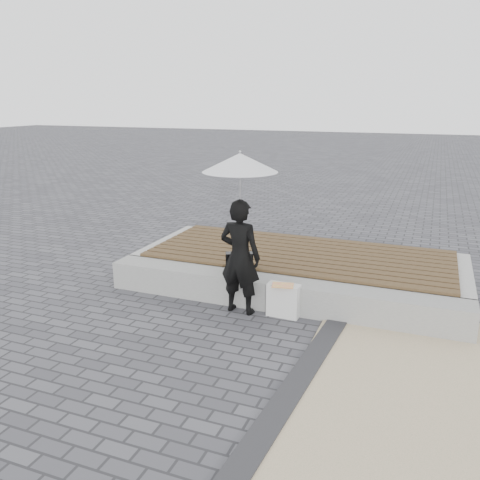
% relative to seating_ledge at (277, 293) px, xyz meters
% --- Properties ---
extents(ground, '(80.00, 80.00, 0.00)m').
position_rel_seating_ledge_xyz_m(ground, '(0.00, -1.60, -0.20)').
color(ground, '#4D4D52').
rests_on(ground, ground).
extents(edging_band, '(0.61, 5.20, 0.04)m').
position_rel_seating_ledge_xyz_m(edging_band, '(0.75, -2.10, -0.18)').
color(edging_band, '#2C2B2E').
rests_on(edging_band, ground).
extents(seating_ledge, '(5.00, 0.45, 0.40)m').
position_rel_seating_ledge_xyz_m(seating_ledge, '(0.00, 0.00, 0.00)').
color(seating_ledge, '#989994').
rests_on(seating_ledge, ground).
extents(timber_platform, '(5.00, 2.00, 0.40)m').
position_rel_seating_ledge_xyz_m(timber_platform, '(0.00, 1.20, 0.00)').
color(timber_platform, '#B0AFAA').
rests_on(timber_platform, ground).
extents(timber_decking, '(4.60, 2.00, 0.04)m').
position_rel_seating_ledge_xyz_m(timber_decking, '(0.00, 1.20, 0.22)').
color(timber_decking, brown).
rests_on(timber_decking, timber_platform).
extents(woman, '(0.59, 0.41, 1.54)m').
position_rel_seating_ledge_xyz_m(woman, '(-0.41, -0.32, 0.57)').
color(woman, black).
rests_on(woman, ground).
extents(parasol, '(0.95, 0.95, 1.22)m').
position_rel_seating_ledge_xyz_m(parasol, '(-0.41, -0.32, 1.80)').
color(parasol, '#B5B5BA').
rests_on(parasol, ground).
extents(handbag, '(0.41, 0.28, 0.27)m').
position_rel_seating_ledge_xyz_m(handbag, '(-0.60, 0.13, 0.34)').
color(handbag, black).
rests_on(handbag, seating_ledge).
extents(canvas_tote, '(0.43, 0.20, 0.45)m').
position_rel_seating_ledge_xyz_m(canvas_tote, '(0.17, -0.25, 0.02)').
color(canvas_tote, silver).
rests_on(canvas_tote, ground).
extents(magazine, '(0.31, 0.25, 0.01)m').
position_rel_seating_ledge_xyz_m(magazine, '(0.17, -0.30, 0.25)').
color(magazine, '#DD3D5A').
rests_on(magazine, canvas_tote).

